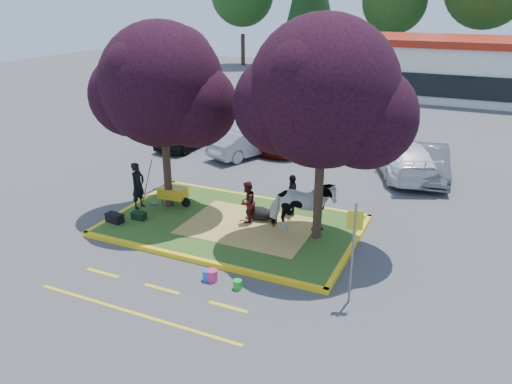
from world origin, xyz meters
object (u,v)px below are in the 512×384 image
at_px(car_silver, 248,142).
at_px(sign_post, 353,242).
at_px(bucket_pink, 212,275).
at_px(calf, 260,213).
at_px(handler, 138,185).
at_px(wheelbarrow, 173,193).
at_px(car_black, 189,132).
at_px(cow, 302,207).
at_px(bucket_green, 237,284).
at_px(bucket_blue, 208,275).

bearing_deg(car_silver, sign_post, 149.96).
bearing_deg(bucket_pink, calf, 94.76).
bearing_deg(calf, handler, -161.65).
bearing_deg(sign_post, wheelbarrow, 137.76).
relative_size(calf, car_black, 0.23).
bearing_deg(calf, car_silver, 125.57).
bearing_deg(car_black, handler, -67.14).
relative_size(wheelbarrow, car_black, 0.40).
height_order(cow, bucket_green, cow).
distance_m(wheelbarrow, sign_post, 8.20).
xyz_separation_m(bucket_blue, car_silver, (-3.89, 10.88, 0.53)).
bearing_deg(wheelbarrow, sign_post, -27.89).
height_order(cow, sign_post, sign_post).
distance_m(calf, handler, 4.52).
height_order(wheelbarrow, bucket_blue, wheelbarrow).
xyz_separation_m(handler, car_black, (-2.81, 8.01, -0.25)).
bearing_deg(handler, cow, -84.82).
relative_size(calf, bucket_green, 3.98).
distance_m(bucket_green, car_silver, 11.97).
xyz_separation_m(calf, handler, (-4.40, -0.85, 0.63)).
distance_m(calf, bucket_green, 4.18).
relative_size(calf, car_silver, 0.25).
distance_m(wheelbarrow, car_silver, 7.04).
relative_size(bucket_pink, car_black, 0.07).
relative_size(cow, bucket_pink, 6.51).
xyz_separation_m(calf, bucket_pink, (0.33, -3.94, -0.21)).
height_order(calf, bucket_pink, calf).
bearing_deg(cow, car_black, 30.72).
xyz_separation_m(cow, sign_post, (2.38, -3.05, 0.67)).
distance_m(wheelbarrow, car_black, 8.21).
distance_m(wheelbarrow, bucket_blue, 5.30).
xyz_separation_m(bucket_pink, bucket_blue, (-0.13, -0.02, -0.01)).
height_order(wheelbarrow, sign_post, sign_post).
xyz_separation_m(calf, sign_post, (4.02, -3.37, 1.34)).
relative_size(cow, car_silver, 0.51).
xyz_separation_m(handler, sign_post, (8.42, -2.53, 0.71)).
bearing_deg(calf, sign_post, -32.51).
bearing_deg(handler, bucket_green, -119.53).
height_order(wheelbarrow, bucket_pink, wheelbarrow).
height_order(wheelbarrow, car_silver, car_silver).
bearing_deg(calf, bucket_pink, -77.78).
xyz_separation_m(wheelbarrow, car_silver, (-0.28, 7.03, 0.08)).
bearing_deg(car_black, cow, -36.71).
height_order(calf, handler, handler).
height_order(bucket_green, bucket_pink, bucket_pink).
bearing_deg(handler, wheelbarrow, -52.84).
bearing_deg(bucket_green, calf, 105.92).
bearing_deg(cow, sign_post, -161.01).
bearing_deg(bucket_blue, car_silver, 109.69).
bearing_deg(car_silver, car_black, 19.07).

